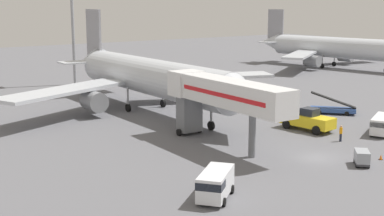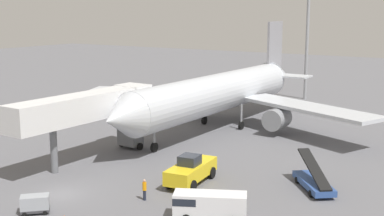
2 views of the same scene
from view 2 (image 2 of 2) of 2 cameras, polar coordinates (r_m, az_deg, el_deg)
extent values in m
plane|color=slate|center=(47.49, -14.06, -9.15)|extent=(300.00, 300.00, 0.00)
cylinder|color=silver|center=(69.25, 2.53, 1.60)|extent=(5.39, 34.44, 5.06)
cone|color=silver|center=(53.84, -7.94, -1.13)|extent=(5.00, 4.12, 4.96)
cone|color=silver|center=(87.19, 9.37, 3.60)|extent=(4.87, 6.38, 4.81)
cube|color=gray|center=(85.30, 9.03, 6.61)|extent=(0.41, 4.98, 8.10)
cube|color=silver|center=(84.12, 10.71, 3.47)|extent=(6.11, 3.68, 0.24)
cube|color=silver|center=(86.59, 6.99, 3.78)|extent=(6.11, 3.68, 0.24)
cube|color=silver|center=(67.06, 12.44, 0.07)|extent=(20.72, 12.41, 0.44)
cube|color=silver|center=(78.24, -3.79, 1.79)|extent=(20.78, 12.08, 0.44)
cylinder|color=gray|center=(67.53, 9.27, -1.17)|extent=(2.75, 3.55, 2.71)
cylinder|color=gray|center=(75.53, -2.22, 0.22)|extent=(2.75, 3.55, 2.71)
cylinder|color=gray|center=(58.89, -4.16, -2.97)|extent=(0.28, 0.28, 2.85)
cylinder|color=black|center=(59.24, -4.14, -4.31)|extent=(0.36, 1.10, 1.10)
cylinder|color=gray|center=(70.16, 5.41, -0.76)|extent=(0.28, 0.28, 2.85)
cylinder|color=black|center=(70.45, 5.39, -1.90)|extent=(0.36, 1.10, 1.10)
cylinder|color=gray|center=(72.98, 1.37, -0.27)|extent=(0.28, 0.28, 2.85)
cylinder|color=black|center=(73.27, 1.36, -1.37)|extent=(0.36, 1.10, 1.10)
cube|color=silver|center=(54.32, -12.47, -0.05)|extent=(3.59, 16.24, 2.70)
cube|color=red|center=(55.43, -13.54, 0.12)|extent=(0.54, 13.55, 0.44)
cube|color=silver|center=(60.45, -6.46, 1.21)|extent=(3.55, 2.93, 2.84)
cube|color=#232833|center=(61.38, -5.67, 1.61)|extent=(3.31, 0.36, 0.90)
cube|color=slate|center=(60.67, -6.77, -2.09)|extent=(2.61, 1.89, 4.22)
cylinder|color=black|center=(62.09, -7.71, -3.82)|extent=(0.33, 0.81, 0.80)
cylinder|color=black|center=(60.26, -5.70, -4.22)|extent=(0.33, 0.81, 0.80)
cylinder|color=slate|center=(53.04, -14.87, -4.47)|extent=(0.70, 0.70, 4.62)
cube|color=yellow|center=(48.55, -0.10, -6.87)|extent=(3.22, 6.89, 1.31)
cube|color=#232833|center=(47.94, -0.27, -5.71)|extent=(1.90, 1.99, 0.90)
cylinder|color=black|center=(46.44, 0.03, -8.55)|extent=(0.53, 1.14, 1.10)
cylinder|color=black|center=(47.42, -2.50, -8.15)|extent=(0.53, 1.14, 1.10)
cylinder|color=black|center=(50.17, 2.17, -7.08)|extent=(0.53, 1.14, 1.10)
cylinder|color=black|center=(51.08, -0.22, -6.74)|extent=(0.53, 1.14, 1.10)
cube|color=#2D4C8E|center=(48.39, 13.14, -8.01)|extent=(5.40, 5.93, 0.55)
cube|color=black|center=(47.97, 13.21, -6.46)|extent=(4.76, 5.40, 2.13)
cylinder|color=black|center=(49.81, 11.39, -7.72)|extent=(0.55, 0.60, 0.60)
cylinder|color=black|center=(50.41, 13.39, -7.58)|extent=(0.55, 0.60, 0.60)
cylinder|color=black|center=(46.55, 12.84, -9.11)|extent=(0.55, 0.60, 0.60)
cylinder|color=black|center=(47.20, 14.96, -8.93)|extent=(0.55, 0.60, 0.60)
cube|color=white|center=(40.59, 1.99, -10.49)|extent=(5.83, 4.13, 1.80)
cube|color=#1E232D|center=(40.63, -0.72, -9.87)|extent=(2.44, 2.48, 0.58)
cylinder|color=black|center=(41.89, -0.33, -11.05)|extent=(0.76, 0.60, 0.68)
cylinder|color=black|center=(41.65, 4.50, -11.21)|extent=(0.76, 0.60, 0.68)
cube|color=#38383D|center=(43.82, -16.76, -10.59)|extent=(2.43, 2.42, 0.22)
cube|color=#999EA5|center=(43.60, -16.80, -9.81)|extent=(2.43, 2.42, 1.05)
cylinder|color=black|center=(43.41, -17.83, -11.01)|extent=(0.34, 0.34, 0.36)
cylinder|color=black|center=(44.47, -17.69, -10.48)|extent=(0.34, 0.34, 0.36)
cylinder|color=black|center=(43.27, -15.78, -10.97)|extent=(0.34, 0.34, 0.36)
cylinder|color=black|center=(44.33, -15.69, -10.43)|extent=(0.34, 0.34, 0.36)
cylinder|color=#1E2333|center=(44.84, -5.20, -9.46)|extent=(0.31, 0.31, 0.88)
cylinder|color=orange|center=(44.57, -5.22, -8.51)|extent=(0.42, 0.42, 0.70)
sphere|color=tan|center=(44.42, -5.23, -7.92)|extent=(0.24, 0.24, 0.24)
cylinder|color=#93969B|center=(95.20, 12.48, 7.59)|extent=(0.56, 0.56, 22.23)
camera|label=1|loc=(72.94, -60.67, 4.78)|focal=49.91mm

